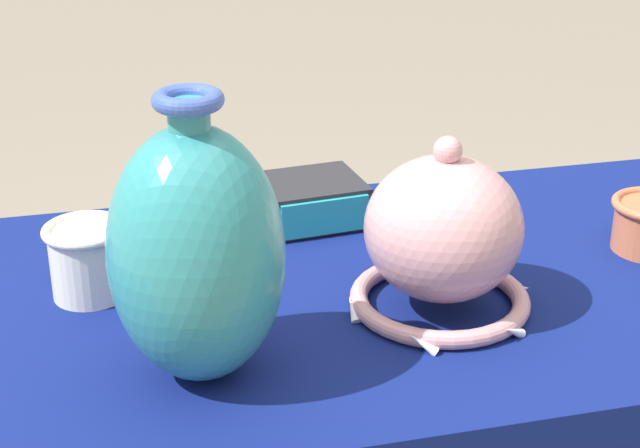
{
  "coord_description": "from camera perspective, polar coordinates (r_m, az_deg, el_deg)",
  "views": [
    {
      "loc": [
        -0.29,
        -1.06,
        1.38
      ],
      "look_at": [
        -0.05,
        -0.08,
        0.93
      ],
      "focal_mm": 55.0,
      "sensor_mm": 36.0,
      "label": 1
    }
  ],
  "objects": [
    {
      "name": "vase_dome_bell",
      "position": [
        1.16,
        7.16,
        -0.86
      ],
      "size": [
        0.23,
        0.22,
        0.22
      ],
      "color": "#D19399",
      "rests_on": "display_table"
    },
    {
      "name": "display_table",
      "position": [
        1.27,
        1.41,
        -7.35
      ],
      "size": [
        1.33,
        0.65,
        0.8
      ],
      "color": "olive",
      "rests_on": "ground_plane"
    },
    {
      "name": "mosaic_tile_box",
      "position": [
        1.41,
        -0.55,
        1.35
      ],
      "size": [
        0.16,
        0.14,
        0.06
      ],
      "rotation": [
        0.0,
        0.0,
        0.1
      ],
      "color": "#232328",
      "rests_on": "display_table"
    },
    {
      "name": "cup_wide_ivory",
      "position": [
        1.23,
        -13.38,
        -1.93
      ],
      "size": [
        0.1,
        0.1,
        0.09
      ],
      "color": "white",
      "rests_on": "display_table"
    },
    {
      "name": "cup_wide_charcoal",
      "position": [
        1.34,
        -7.64,
        0.56
      ],
      "size": [
        0.1,
        0.1,
        0.09
      ],
      "color": "#2D2D33",
      "rests_on": "display_table"
    },
    {
      "name": "vase_tall_bulbous",
      "position": [
        1.01,
        -7.19,
        -1.7
      ],
      "size": [
        0.18,
        0.18,
        0.31
      ],
      "color": "teal",
      "rests_on": "display_table"
    }
  ]
}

